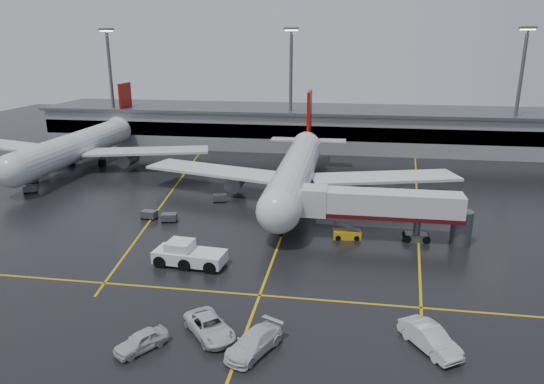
# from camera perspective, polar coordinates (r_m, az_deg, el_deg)

# --- Properties ---
(ground) EXTENTS (220.00, 220.00, 0.00)m
(ground) POSITION_cam_1_polar(r_m,az_deg,el_deg) (67.23, 1.95, -2.85)
(ground) COLOR black
(ground) RESTS_ON ground
(apron_line_centre) EXTENTS (0.25, 90.00, 0.02)m
(apron_line_centre) POSITION_cam_1_polar(r_m,az_deg,el_deg) (67.22, 1.95, -2.84)
(apron_line_centre) COLOR gold
(apron_line_centre) RESTS_ON ground
(apron_line_stop) EXTENTS (60.00, 0.25, 0.02)m
(apron_line_stop) POSITION_cam_1_polar(r_m,az_deg,el_deg) (47.33, -1.43, -11.78)
(apron_line_stop) COLOR gold
(apron_line_stop) RESTS_ON ground
(apron_line_left) EXTENTS (9.99, 69.35, 0.02)m
(apron_line_left) POSITION_cam_1_polar(r_m,az_deg,el_deg) (81.12, -11.30, 0.32)
(apron_line_left) COLOR gold
(apron_line_left) RESTS_ON ground
(apron_line_right) EXTENTS (7.57, 69.64, 0.02)m
(apron_line_right) POSITION_cam_1_polar(r_m,az_deg,el_deg) (76.96, 16.33, -0.95)
(apron_line_right) COLOR gold
(apron_line_right) RESTS_ON ground
(terminal) EXTENTS (122.00, 19.00, 8.60)m
(terminal) POSITION_cam_1_polar(r_m,az_deg,el_deg) (112.51, 5.04, 7.45)
(terminal) COLOR gray
(terminal) RESTS_ON ground
(light_mast_left) EXTENTS (3.00, 1.20, 25.45)m
(light_mast_left) POSITION_cam_1_polar(r_m,az_deg,el_deg) (117.57, -18.03, 12.10)
(light_mast_left) COLOR #595B60
(light_mast_left) RESTS_ON ground
(light_mast_mid) EXTENTS (3.00, 1.20, 25.45)m
(light_mast_mid) POSITION_cam_1_polar(r_m,az_deg,el_deg) (105.88, 2.18, 12.45)
(light_mast_mid) COLOR #595B60
(light_mast_mid) RESTS_ON ground
(light_mast_right) EXTENTS (3.00, 1.20, 25.45)m
(light_mast_right) POSITION_cam_1_polar(r_m,az_deg,el_deg) (109.99, 26.61, 10.88)
(light_mast_right) COLOR #595B60
(light_mast_right) RESTS_ON ground
(main_airliner) EXTENTS (48.80, 45.60, 14.10)m
(main_airliner) POSITION_cam_1_polar(r_m,az_deg,el_deg) (75.22, 2.91, 2.65)
(main_airliner) COLOR silver
(main_airliner) RESTS_ON ground
(second_airliner) EXTENTS (48.80, 45.60, 14.10)m
(second_airliner) POSITION_cam_1_polar(r_m,az_deg,el_deg) (99.74, -21.12, 5.09)
(second_airliner) COLOR silver
(second_airliner) RESTS_ON ground
(jet_bridge) EXTENTS (19.90, 3.40, 6.05)m
(jet_bridge) POSITION_cam_1_polar(r_m,az_deg,el_deg) (59.98, 12.60, -1.77)
(jet_bridge) COLOR silver
(jet_bridge) RESTS_ON ground
(pushback_tractor) EXTENTS (7.78, 3.88, 2.69)m
(pushback_tractor) POSITION_cam_1_polar(r_m,az_deg,el_deg) (53.57, -9.64, -7.19)
(pushback_tractor) COLOR white
(pushback_tractor) RESTS_ON ground
(belt_loader) EXTENTS (3.43, 1.85, 2.09)m
(belt_loader) POSITION_cam_1_polar(r_m,az_deg,el_deg) (60.48, 8.61, -4.83)
(belt_loader) COLOR #E7A612
(belt_loader) RESTS_ON ground
(service_van_a) EXTENTS (5.61, 5.94, 1.56)m
(service_van_a) POSITION_cam_1_polar(r_m,az_deg,el_deg) (41.59, -7.19, -15.10)
(service_van_a) COLOR silver
(service_van_a) RESTS_ON ground
(service_van_b) EXTENTS (4.43, 5.97, 1.61)m
(service_van_b) POSITION_cam_1_polar(r_m,az_deg,el_deg) (39.42, -2.09, -16.90)
(service_van_b) COLOR silver
(service_van_b) RESTS_ON ground
(service_van_c) EXTENTS (4.64, 5.70, 1.83)m
(service_van_c) POSITION_cam_1_polar(r_m,az_deg,el_deg) (41.50, 17.68, -15.70)
(service_van_c) COLOR silver
(service_van_c) RESTS_ON ground
(service_van_d) EXTENTS (3.89, 4.51, 1.47)m
(service_van_d) POSITION_cam_1_polar(r_m,az_deg,el_deg) (40.95, -14.82, -16.22)
(service_van_d) COLOR silver
(service_van_d) RESTS_ON ground
(baggage_cart_a) EXTENTS (2.21, 1.65, 1.12)m
(baggage_cart_a) POSITION_cam_1_polar(r_m,az_deg,el_deg) (66.54, -11.75, -2.85)
(baggage_cart_a) COLOR #595B60
(baggage_cart_a) RESTS_ON ground
(baggage_cart_b) EXTENTS (2.16, 1.55, 1.12)m
(baggage_cart_b) POSITION_cam_1_polar(r_m,az_deg,el_deg) (68.27, -13.95, -2.49)
(baggage_cart_b) COLOR #595B60
(baggage_cart_b) RESTS_ON ground
(baggage_cart_c) EXTENTS (2.28, 1.80, 1.12)m
(baggage_cart_c) POSITION_cam_1_polar(r_m,az_deg,el_deg) (73.61, -6.02, -0.65)
(baggage_cart_c) COLOR #595B60
(baggage_cart_c) RESTS_ON ground
(baggage_cart_d) EXTENTS (2.36, 2.01, 1.12)m
(baggage_cart_d) POSITION_cam_1_polar(r_m,az_deg,el_deg) (92.33, -25.95, 1.34)
(baggage_cart_d) COLOR #595B60
(baggage_cart_d) RESTS_ON ground
(baggage_cart_e) EXTENTS (2.38, 2.09, 1.12)m
(baggage_cart_e) POSITION_cam_1_polar(r_m,az_deg,el_deg) (86.53, -26.04, 0.37)
(baggage_cart_e) COLOR #595B60
(baggage_cart_e) RESTS_ON ground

